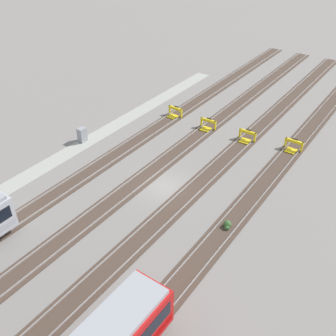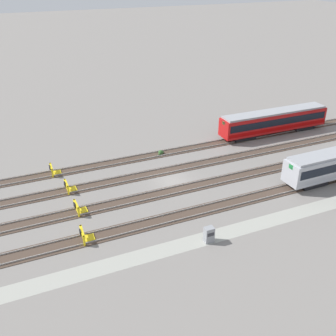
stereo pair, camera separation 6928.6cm
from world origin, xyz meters
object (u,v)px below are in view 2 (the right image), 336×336
subway_car_front_row_right_inner (274,121)px  bumper_stop_far_inner_track (54,170)px  bumper_stop_near_inner_track (79,208)px  electrical_cabinet (209,235)px  bumper_stop_middle_track (69,187)px  bumper_stop_nearest_track (85,235)px  weed_clump (161,153)px

subway_car_front_row_right_inner → bumper_stop_far_inner_track: (-33.69, -0.05, -1.53)m
bumper_stop_near_inner_track → electrical_cabinet: 14.35m
bumper_stop_middle_track → electrical_cabinet: (10.51, -14.86, 0.29)m
bumper_stop_near_inner_track → electrical_cabinet: bearing=-43.7°
bumper_stop_near_inner_track → bumper_stop_middle_track: (-0.14, 4.95, 0.00)m
bumper_stop_near_inner_track → electrical_cabinet: size_ratio=1.25×
bumper_stop_near_inner_track → bumper_stop_middle_track: bearing=91.6°
subway_car_front_row_right_inner → bumper_stop_near_inner_track: (-32.57, -9.94, -1.53)m
subway_car_front_row_right_inner → bumper_stop_nearest_track: (-33.02, -14.91, -1.53)m
subway_car_front_row_right_inner → bumper_stop_far_inner_track: 33.72m
bumper_stop_far_inner_track → electrical_cabinet: 22.89m
bumper_stop_nearest_track → bumper_stop_near_inner_track: same height
bumper_stop_middle_track → weed_clump: 14.55m
bumper_stop_middle_track → weed_clump: bumper_stop_middle_track is taller
bumper_stop_nearest_track → electrical_cabinet: bearing=-24.5°
bumper_stop_nearest_track → weed_clump: (14.01, 14.85, -0.27)m
subway_car_front_row_right_inner → bumper_stop_nearest_track: subway_car_front_row_right_inner is taller
bumper_stop_near_inner_track → electrical_cabinet: (10.37, -9.91, 0.29)m
bumper_stop_middle_track → weed_clump: bearing=19.8°
bumper_stop_near_inner_track → bumper_stop_far_inner_track: same height
bumper_stop_middle_track → bumper_stop_far_inner_track: size_ratio=1.00×
bumper_stop_near_inner_track → weed_clump: bumper_stop_near_inner_track is taller
bumper_stop_far_inner_track → electrical_cabinet: electrical_cabinet is taller
bumper_stop_far_inner_track → bumper_stop_nearest_track: bearing=-87.5°
electrical_cabinet → weed_clump: (3.18, 19.79, -0.56)m
bumper_stop_far_inner_track → weed_clump: (14.67, -0.01, -0.27)m
electrical_cabinet → bumper_stop_nearest_track: bearing=155.5°
bumper_stop_near_inner_track → weed_clump: bearing=36.1°
bumper_stop_near_inner_track → bumper_stop_far_inner_track: (-1.12, 9.89, 0.00)m
bumper_stop_far_inner_track → weed_clump: bumper_stop_far_inner_track is taller
bumper_stop_middle_track → electrical_cabinet: size_ratio=1.25×
subway_car_front_row_right_inner → electrical_cabinet: (-22.20, -19.85, -1.24)m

